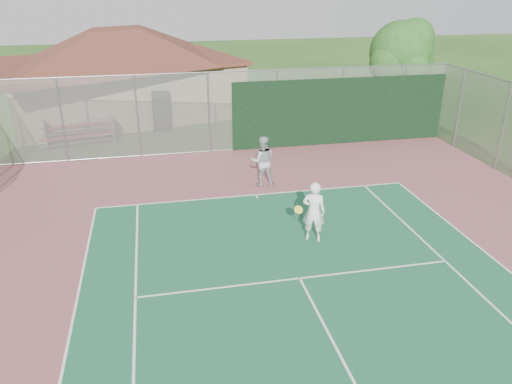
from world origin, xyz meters
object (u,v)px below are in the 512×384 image
(clubhouse, at_px, (121,64))
(tree, at_px, (402,54))
(player_grey_back, at_px, (262,162))
(player_white_front, at_px, (314,212))
(bleachers, at_px, (77,128))

(clubhouse, distance_m, tree, 15.08)
(player_grey_back, bearing_deg, clubhouse, -60.82)
(tree, relative_size, player_white_front, 2.90)
(clubhouse, xyz_separation_m, player_white_front, (5.83, -16.40, -1.90))
(tree, bearing_deg, player_grey_back, -139.53)
(bleachers, distance_m, player_white_front, 14.02)
(player_white_front, distance_m, player_grey_back, 4.47)
(bleachers, relative_size, tree, 0.66)
(clubhouse, distance_m, player_white_front, 17.51)
(bleachers, xyz_separation_m, player_grey_back, (7.32, -7.18, 0.32))
(bleachers, xyz_separation_m, player_white_front, (7.84, -11.62, 0.29))
(player_grey_back, bearing_deg, bleachers, -39.20)
(player_white_front, bearing_deg, tree, -100.74)
(player_grey_back, bearing_deg, player_white_front, 101.94)
(player_white_front, height_order, player_grey_back, player_grey_back)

